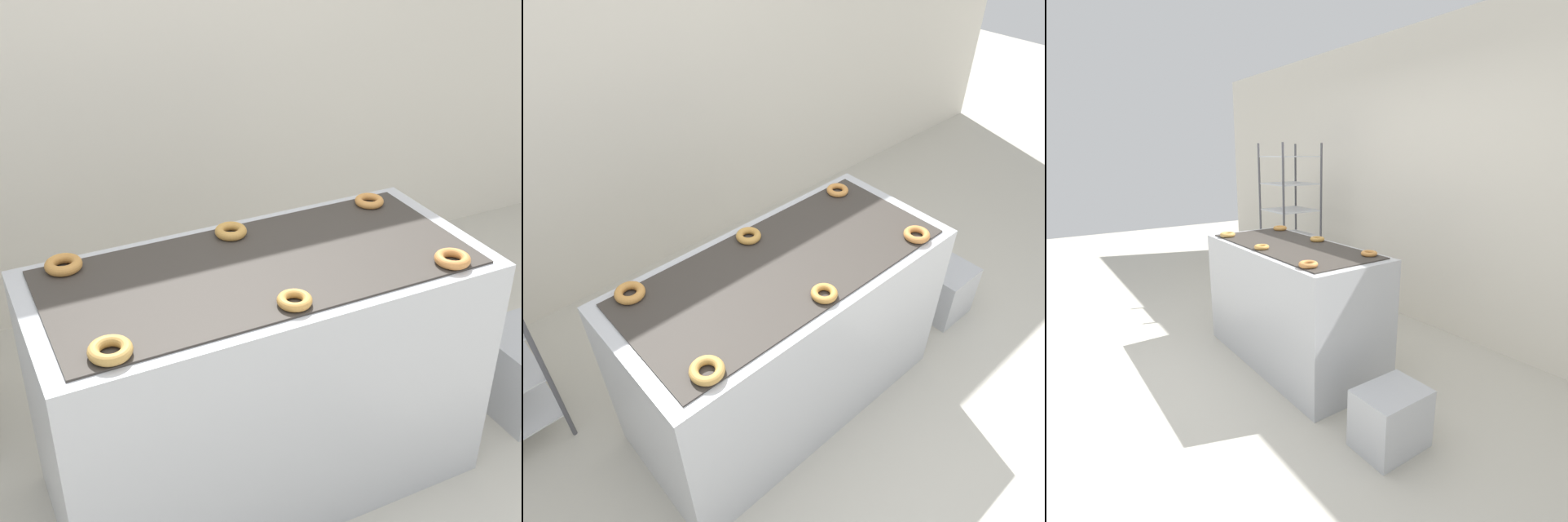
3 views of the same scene
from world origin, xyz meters
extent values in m
cube|color=silver|center=(0.00, 2.12, 1.40)|extent=(8.00, 0.05, 2.80)
cube|color=#B7BABF|center=(0.00, 0.61, 0.48)|extent=(1.59, 0.73, 0.96)
cube|color=#38332D|center=(0.00, 0.61, 0.96)|extent=(1.47, 0.64, 0.01)
cube|color=#262628|center=(0.44, 0.29, 0.67)|extent=(0.12, 0.07, 0.10)
cube|color=#B7BABF|center=(1.21, 0.49, 0.18)|extent=(0.30, 0.40, 0.36)
torus|color=#BD8E45|center=(-0.59, 0.35, 0.98)|extent=(0.13, 0.13, 0.04)
torus|color=#C58C41|center=(-0.01, 0.35, 0.98)|extent=(0.11, 0.11, 0.03)
torus|color=#CC8241|center=(0.60, 0.35, 0.98)|extent=(0.12, 0.12, 0.03)
torus|color=#C4843D|center=(-0.60, 0.88, 0.98)|extent=(0.13, 0.13, 0.04)
torus|color=#C58D40|center=(0.00, 0.86, 0.98)|extent=(0.12, 0.12, 0.03)
torus|color=#D38B42|center=(0.60, 0.86, 0.98)|extent=(0.11, 0.11, 0.03)
camera|label=1|loc=(-0.93, -1.30, 2.20)|focal=50.00mm
camera|label=2|loc=(-1.13, -0.66, 2.42)|focal=35.00mm
camera|label=3|loc=(2.58, -1.08, 1.64)|focal=28.00mm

